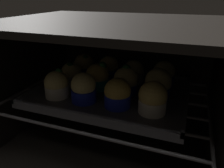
# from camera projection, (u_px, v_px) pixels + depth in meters

# --- Properties ---
(oven_cavity) EXTENTS (0.59, 0.47, 0.37)m
(oven_cavity) POSITION_uv_depth(u_px,v_px,m) (115.00, 81.00, 0.66)
(oven_cavity) COLOR black
(oven_cavity) RESTS_ON ground
(oven_rack) EXTENTS (0.55, 0.42, 0.01)m
(oven_rack) POSITION_uv_depth(u_px,v_px,m) (110.00, 97.00, 0.64)
(oven_rack) COLOR #4C494C
(oven_rack) RESTS_ON oven_cavity
(baking_tray) EXTENTS (0.43, 0.34, 0.02)m
(baking_tray) POSITION_uv_depth(u_px,v_px,m) (112.00, 92.00, 0.65)
(baking_tray) COLOR #4C4C51
(baking_tray) RESTS_ON oven_rack
(muffin_row0_col0) EXTENTS (0.07, 0.07, 0.08)m
(muffin_row0_col0) POSITION_uv_depth(u_px,v_px,m) (57.00, 85.00, 0.60)
(muffin_row0_col0) COLOR silver
(muffin_row0_col0) RESTS_ON baking_tray
(muffin_row0_col1) EXTENTS (0.07, 0.07, 0.08)m
(muffin_row0_col1) POSITION_uv_depth(u_px,v_px,m) (84.00, 88.00, 0.57)
(muffin_row0_col1) COLOR #1928B7
(muffin_row0_col1) RESTS_ON baking_tray
(muffin_row0_col2) EXTENTS (0.07, 0.07, 0.08)m
(muffin_row0_col2) POSITION_uv_depth(u_px,v_px,m) (118.00, 94.00, 0.54)
(muffin_row0_col2) COLOR #1928B7
(muffin_row0_col2) RESTS_ON baking_tray
(muffin_row0_col3) EXTENTS (0.07, 0.07, 0.08)m
(muffin_row0_col3) POSITION_uv_depth(u_px,v_px,m) (153.00, 99.00, 0.51)
(muffin_row0_col3) COLOR silver
(muffin_row0_col3) RESTS_ON baking_tray
(muffin_row1_col0) EXTENTS (0.07, 0.07, 0.07)m
(muffin_row1_col0) POSITION_uv_depth(u_px,v_px,m) (71.00, 75.00, 0.68)
(muffin_row1_col0) COLOR silver
(muffin_row1_col0) RESTS_ON baking_tray
(muffin_row1_col1) EXTENTS (0.07, 0.07, 0.08)m
(muffin_row1_col1) POSITION_uv_depth(u_px,v_px,m) (98.00, 77.00, 0.65)
(muffin_row1_col1) COLOR #0C8C84
(muffin_row1_col1) RESTS_ON baking_tray
(muffin_row1_col2) EXTENTS (0.07, 0.07, 0.08)m
(muffin_row1_col2) POSITION_uv_depth(u_px,v_px,m) (126.00, 81.00, 0.62)
(muffin_row1_col2) COLOR #1928B7
(muffin_row1_col2) RESTS_ON baking_tray
(muffin_row1_col3) EXTENTS (0.07, 0.07, 0.08)m
(muffin_row1_col3) POSITION_uv_depth(u_px,v_px,m) (158.00, 84.00, 0.59)
(muffin_row1_col3) COLOR #1928B7
(muffin_row1_col3) RESTS_ON baking_tray
(muffin_row2_col0) EXTENTS (0.07, 0.07, 0.08)m
(muffin_row2_col0) POSITION_uv_depth(u_px,v_px,m) (84.00, 66.00, 0.75)
(muffin_row2_col0) COLOR #1928B7
(muffin_row2_col0) RESTS_ON baking_tray
(muffin_row2_col1) EXTENTS (0.07, 0.07, 0.08)m
(muffin_row2_col1) POSITION_uv_depth(u_px,v_px,m) (109.00, 68.00, 0.73)
(muffin_row2_col1) COLOR #1928B7
(muffin_row2_col1) RESTS_ON baking_tray
(muffin_row2_col2) EXTENTS (0.07, 0.07, 0.07)m
(muffin_row2_col2) POSITION_uv_depth(u_px,v_px,m) (134.00, 72.00, 0.70)
(muffin_row2_col2) COLOR silver
(muffin_row2_col2) RESTS_ON baking_tray
(muffin_row2_col3) EXTENTS (0.07, 0.07, 0.08)m
(muffin_row2_col3) POSITION_uv_depth(u_px,v_px,m) (164.00, 74.00, 0.67)
(muffin_row2_col3) COLOR #1928B7
(muffin_row2_col3) RESTS_ON baking_tray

